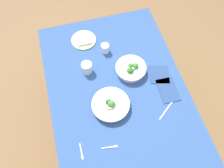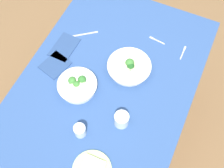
{
  "view_description": "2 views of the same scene",
  "coord_description": "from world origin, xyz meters",
  "px_view_note": "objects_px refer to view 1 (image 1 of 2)",
  "views": [
    {
      "loc": [
        -0.82,
        0.26,
        2.36
      ],
      "look_at": [
        0.05,
        0.03,
        0.75
      ],
      "focal_mm": 38.53,
      "sensor_mm": 36.0,
      "label": 1
    },
    {
      "loc": [
        0.78,
        0.38,
        2.32
      ],
      "look_at": [
        0.01,
        0.03,
        0.75
      ],
      "focal_mm": 46.88,
      "sensor_mm": 36.0,
      "label": 2
    }
  ],
  "objects_px": {
    "bread_side_plate": "(84,40)",
    "fork_by_near_bowl": "(110,147)",
    "broccoli_bowl_far": "(111,105)",
    "table_knife_left": "(167,109)",
    "broccoli_bowl_near": "(131,69)",
    "fork_by_far_bowl": "(81,152)",
    "water_glass_side": "(105,48)",
    "napkin_folded_lower": "(159,75)",
    "water_glass_center": "(87,68)",
    "napkin_folded_upper": "(168,90)"
  },
  "relations": [
    {
      "from": "bread_side_plate",
      "to": "fork_by_near_bowl",
      "type": "xyz_separation_m",
      "value": [
        -0.94,
        0.02,
        -0.01
      ]
    },
    {
      "from": "broccoli_bowl_far",
      "to": "table_knife_left",
      "type": "relative_size",
      "value": 1.27
    },
    {
      "from": "broccoli_bowl_near",
      "to": "fork_by_far_bowl",
      "type": "bearing_deg",
      "value": 135.93
    },
    {
      "from": "water_glass_side",
      "to": "napkin_folded_lower",
      "type": "relative_size",
      "value": 0.47
    },
    {
      "from": "fork_by_far_bowl",
      "to": "table_knife_left",
      "type": "relative_size",
      "value": 0.51
    },
    {
      "from": "broccoli_bowl_far",
      "to": "broccoli_bowl_near",
      "type": "bearing_deg",
      "value": -42.48
    },
    {
      "from": "water_glass_center",
      "to": "napkin_folded_upper",
      "type": "bearing_deg",
      "value": -120.7
    },
    {
      "from": "napkin_folded_lower",
      "to": "napkin_folded_upper",
      "type": "bearing_deg",
      "value": -174.73
    },
    {
      "from": "fork_by_near_bowl",
      "to": "napkin_folded_upper",
      "type": "distance_m",
      "value": 0.61
    },
    {
      "from": "bread_side_plate",
      "to": "fork_by_near_bowl",
      "type": "relative_size",
      "value": 1.87
    },
    {
      "from": "broccoli_bowl_near",
      "to": "napkin_folded_upper",
      "type": "distance_m",
      "value": 0.32
    },
    {
      "from": "broccoli_bowl_near",
      "to": "napkin_folded_lower",
      "type": "relative_size",
      "value": 1.45
    },
    {
      "from": "broccoli_bowl_near",
      "to": "napkin_folded_upper",
      "type": "height_order",
      "value": "broccoli_bowl_near"
    },
    {
      "from": "table_knife_left",
      "to": "napkin_folded_upper",
      "type": "distance_m",
      "value": 0.15
    },
    {
      "from": "broccoli_bowl_far",
      "to": "water_glass_center",
      "type": "height_order",
      "value": "water_glass_center"
    },
    {
      "from": "broccoli_bowl_near",
      "to": "water_glass_center",
      "type": "bearing_deg",
      "value": 74.01
    },
    {
      "from": "broccoli_bowl_near",
      "to": "fork_by_far_bowl",
      "type": "xyz_separation_m",
      "value": [
        -0.52,
        0.5,
        -0.03
      ]
    },
    {
      "from": "napkin_folded_upper",
      "to": "napkin_folded_lower",
      "type": "bearing_deg",
      "value": 5.27
    },
    {
      "from": "napkin_folded_lower",
      "to": "water_glass_center",
      "type": "bearing_deg",
      "value": 71.32
    },
    {
      "from": "water_glass_center",
      "to": "fork_by_near_bowl",
      "type": "xyz_separation_m",
      "value": [
        -0.63,
        -0.02,
        -0.04
      ]
    },
    {
      "from": "broccoli_bowl_far",
      "to": "napkin_folded_lower",
      "type": "bearing_deg",
      "value": -69.58
    },
    {
      "from": "broccoli_bowl_near",
      "to": "napkin_folded_lower",
      "type": "distance_m",
      "value": 0.23
    },
    {
      "from": "bread_side_plate",
      "to": "fork_by_near_bowl",
      "type": "height_order",
      "value": "bread_side_plate"
    },
    {
      "from": "fork_by_near_bowl",
      "to": "napkin_folded_lower",
      "type": "height_order",
      "value": "napkin_folded_lower"
    },
    {
      "from": "water_glass_side",
      "to": "fork_by_near_bowl",
      "type": "height_order",
      "value": "water_glass_side"
    },
    {
      "from": "water_glass_center",
      "to": "table_knife_left",
      "type": "relative_size",
      "value": 0.43
    },
    {
      "from": "broccoli_bowl_near",
      "to": "bread_side_plate",
      "type": "relative_size",
      "value": 1.13
    },
    {
      "from": "water_glass_side",
      "to": "napkin_folded_lower",
      "type": "height_order",
      "value": "water_glass_side"
    },
    {
      "from": "water_glass_center",
      "to": "fork_by_far_bowl",
      "type": "bearing_deg",
      "value": 164.2
    },
    {
      "from": "bread_side_plate",
      "to": "table_knife_left",
      "type": "height_order",
      "value": "bread_side_plate"
    },
    {
      "from": "water_glass_center",
      "to": "napkin_folded_upper",
      "type": "height_order",
      "value": "water_glass_center"
    },
    {
      "from": "fork_by_near_bowl",
      "to": "napkin_folded_upper",
      "type": "xyz_separation_m",
      "value": [
        0.3,
        -0.53,
        0.0
      ]
    },
    {
      "from": "fork_by_near_bowl",
      "to": "napkin_folded_lower",
      "type": "relative_size",
      "value": 0.68
    },
    {
      "from": "fork_by_near_bowl",
      "to": "bread_side_plate",
      "type": "bearing_deg",
      "value": 96.41
    },
    {
      "from": "broccoli_bowl_far",
      "to": "fork_by_near_bowl",
      "type": "xyz_separation_m",
      "value": [
        -0.29,
        0.08,
        -0.03
      ]
    },
    {
      "from": "napkin_folded_lower",
      "to": "water_glass_side",
      "type": "bearing_deg",
      "value": 46.52
    },
    {
      "from": "broccoli_bowl_near",
      "to": "table_knife_left",
      "type": "relative_size",
      "value": 1.1
    },
    {
      "from": "broccoli_bowl_far",
      "to": "fork_by_near_bowl",
      "type": "distance_m",
      "value": 0.3
    },
    {
      "from": "fork_by_near_bowl",
      "to": "broccoli_bowl_near",
      "type": "bearing_deg",
      "value": 67.43
    },
    {
      "from": "table_knife_left",
      "to": "napkin_folded_lower",
      "type": "xyz_separation_m",
      "value": [
        0.29,
        -0.05,
        0.0
      ]
    },
    {
      "from": "water_glass_side",
      "to": "broccoli_bowl_near",
      "type": "bearing_deg",
      "value": -149.97
    },
    {
      "from": "broccoli_bowl_far",
      "to": "broccoli_bowl_near",
      "type": "xyz_separation_m",
      "value": [
        0.25,
        -0.23,
        0.01
      ]
    },
    {
      "from": "fork_by_near_bowl",
      "to": "table_knife_left",
      "type": "relative_size",
      "value": 0.52
    },
    {
      "from": "broccoli_bowl_far",
      "to": "napkin_folded_upper",
      "type": "distance_m",
      "value": 0.45
    },
    {
      "from": "broccoli_bowl_near",
      "to": "table_knife_left",
      "type": "bearing_deg",
      "value": -156.39
    },
    {
      "from": "napkin_folded_upper",
      "to": "broccoli_bowl_near",
      "type": "bearing_deg",
      "value": 43.72
    },
    {
      "from": "table_knife_left",
      "to": "napkin_folded_upper",
      "type": "xyz_separation_m",
      "value": [
        0.14,
        -0.06,
        0.0
      ]
    },
    {
      "from": "broccoli_bowl_near",
      "to": "water_glass_side",
      "type": "distance_m",
      "value": 0.28
    },
    {
      "from": "water_glass_center",
      "to": "fork_by_near_bowl",
      "type": "height_order",
      "value": "water_glass_center"
    },
    {
      "from": "water_glass_center",
      "to": "napkin_folded_upper",
      "type": "relative_size",
      "value": 0.45
    }
  ]
}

